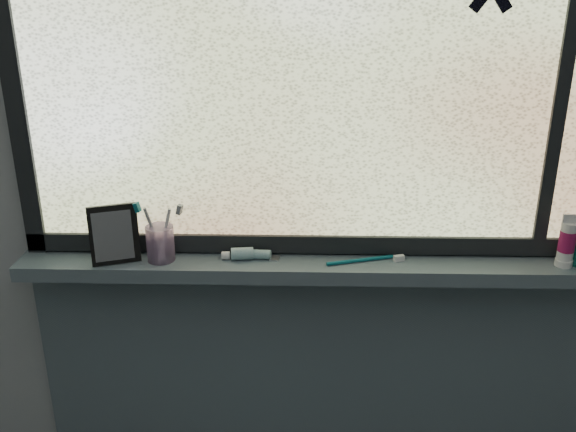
{
  "coord_description": "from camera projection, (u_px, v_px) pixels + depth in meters",
  "views": [
    {
      "loc": [
        -0.04,
        -0.33,
        1.77
      ],
      "look_at": [
        -0.07,
        1.05,
        1.22
      ],
      "focal_mm": 40.0,
      "sensor_mm": 36.0,
      "label": 1
    }
  ],
  "objects": [
    {
      "name": "frame_bottom",
      "position": [
        317.0,
        243.0,
        1.76
      ],
      "size": [
        1.6,
        0.03,
        0.05
      ],
      "primitive_type": "cube",
      "color": "black",
      "rests_on": "windowsill"
    },
    {
      "name": "toothpaste_tube",
      "position": [
        250.0,
        254.0,
        1.73
      ],
      "size": [
        0.19,
        0.05,
        0.03
      ],
      "primitive_type": null,
      "rotation": [
        0.0,
        0.0,
        0.05
      ],
      "color": "silver",
      "rests_on": "windowsill"
    },
    {
      "name": "toothbrush_lying",
      "position": [
        360.0,
        259.0,
        1.72
      ],
      "size": [
        0.23,
        0.09,
        0.02
      ],
      "primitive_type": null,
      "rotation": [
        0.0,
        0.0,
        0.28
      ],
      "color": "#0B5C69",
      "rests_on": "windowsill"
    },
    {
      "name": "cream_tube",
      "position": [
        568.0,
        239.0,
        1.67
      ],
      "size": [
        0.05,
        0.05,
        0.1
      ],
      "primitive_type": "cylinder",
      "rotation": [
        0.0,
        0.0,
        -0.31
      ],
      "color": "silver",
      "rests_on": "windowsill"
    },
    {
      "name": "wall_back",
      "position": [
        318.0,
        171.0,
        1.71
      ],
      "size": [
        3.0,
        0.01,
        2.5
      ],
      "primitive_type": "cube",
      "color": "#9EA3A8",
      "rests_on": "ground"
    },
    {
      "name": "toothbrush_cup",
      "position": [
        160.0,
        243.0,
        1.72
      ],
      "size": [
        0.09,
        0.09,
        0.1
      ],
      "primitive_type": "cylinder",
      "rotation": [
        0.0,
        0.0,
        -0.23
      ],
      "color": "#D7ABE2",
      "rests_on": "windowsill"
    },
    {
      "name": "frame_left",
      "position": [
        11.0,
        65.0,
        1.6
      ],
      "size": [
        0.05,
        0.03,
        1.1
      ],
      "primitive_type": "cube",
      "color": "black",
      "rests_on": "wall_back"
    },
    {
      "name": "window_pane",
      "position": [
        320.0,
        66.0,
        1.59
      ],
      "size": [
        1.5,
        0.01,
        1.0
      ],
      "primitive_type": "cube",
      "color": "silver",
      "rests_on": "wall_back"
    },
    {
      "name": "vanity_mirror",
      "position": [
        114.0,
        234.0,
        1.69
      ],
      "size": [
        0.14,
        0.1,
        0.16
      ],
      "primitive_type": "cube",
      "rotation": [
        0.0,
        0.0,
        0.34
      ],
      "color": "black",
      "rests_on": "windowsill"
    },
    {
      "name": "frame_mullion",
      "position": [
        565.0,
        67.0,
        1.57
      ],
      "size": [
        0.03,
        0.03,
        1.0
      ],
      "primitive_type": "cube",
      "color": "black",
      "rests_on": "wall_back"
    },
    {
      "name": "windowsill",
      "position": [
        317.0,
        267.0,
        1.74
      ],
      "size": [
        1.62,
        0.14,
        0.04
      ],
      "primitive_type": "cube",
      "color": "#4D5D66",
      "rests_on": "wall_back"
    },
    {
      "name": "sill_apron",
      "position": [
        314.0,
        408.0,
        1.98
      ],
      "size": [
        1.62,
        0.02,
        0.98
      ],
      "primitive_type": "cube",
      "color": "#4D5D66",
      "rests_on": "floor"
    }
  ]
}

